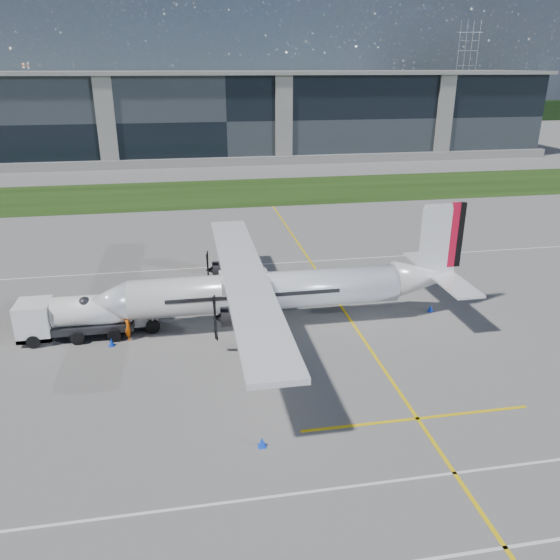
# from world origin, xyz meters

# --- Properties ---
(ground) EXTENTS (400.00, 400.00, 0.00)m
(ground) POSITION_xyz_m (0.00, 40.00, 0.00)
(ground) COLOR slate
(ground) RESTS_ON ground
(grass_strip) EXTENTS (400.00, 18.00, 0.04)m
(grass_strip) POSITION_xyz_m (0.00, 48.00, 0.02)
(grass_strip) COLOR black
(grass_strip) RESTS_ON ground
(terminal_building) EXTENTS (120.00, 20.00, 15.00)m
(terminal_building) POSITION_xyz_m (0.00, 80.00, 7.50)
(terminal_building) COLOR black
(terminal_building) RESTS_ON ground
(tree_line) EXTENTS (400.00, 6.00, 6.00)m
(tree_line) POSITION_xyz_m (0.00, 140.00, 3.00)
(tree_line) COLOR black
(tree_line) RESTS_ON ground
(pylon_east) EXTENTS (9.00, 4.60, 30.00)m
(pylon_east) POSITION_xyz_m (85.00, 150.00, 15.00)
(pylon_east) COLOR gray
(pylon_east) RESTS_ON ground
(yellow_taxiway_centerline) EXTENTS (0.20, 70.00, 0.01)m
(yellow_taxiway_centerline) POSITION_xyz_m (3.00, 10.00, 0.01)
(yellow_taxiway_centerline) COLOR yellow
(yellow_taxiway_centerline) RESTS_ON ground
(white_lane_line) EXTENTS (90.00, 0.15, 0.01)m
(white_lane_line) POSITION_xyz_m (0.00, -14.00, 0.01)
(white_lane_line) COLOR white
(white_lane_line) RESTS_ON ground
(turboprop_aircraft) EXTENTS (25.57, 26.52, 7.95)m
(turboprop_aircraft) POSITION_xyz_m (-1.92, 5.95, 3.98)
(turboprop_aircraft) COLOR silver
(turboprop_aircraft) RESTS_ON ground
(fuel_tanker_truck) EXTENTS (7.52, 2.45, 2.82)m
(fuel_tanker_truck) POSITION_xyz_m (-15.77, 6.24, 1.41)
(fuel_tanker_truck) COLOR silver
(fuel_tanker_truck) RESTS_ON ground
(baggage_tug) EXTENTS (2.83, 1.70, 1.70)m
(baggage_tug) POSITION_xyz_m (-11.52, 6.99, 0.85)
(baggage_tug) COLOR silver
(baggage_tug) RESTS_ON ground
(ground_crew_person) EXTENTS (0.77, 0.95, 2.07)m
(ground_crew_person) POSITION_xyz_m (-11.95, 5.29, 1.04)
(ground_crew_person) COLOR #F25907
(ground_crew_person) RESTS_ON ground
(safety_cone_nose_stbd) EXTENTS (0.36, 0.36, 0.50)m
(safety_cone_nose_stbd) POSITION_xyz_m (-14.18, 7.55, 0.25)
(safety_cone_nose_stbd) COLOR blue
(safety_cone_nose_stbd) RESTS_ON ground
(safety_cone_fwd) EXTENTS (0.36, 0.36, 0.50)m
(safety_cone_fwd) POSITION_xyz_m (-15.27, 5.44, 0.25)
(safety_cone_fwd) COLOR blue
(safety_cone_fwd) RESTS_ON ground
(safety_cone_stbdwing) EXTENTS (0.36, 0.36, 0.50)m
(safety_cone_stbdwing) POSITION_xyz_m (-4.10, 19.89, 0.25)
(safety_cone_stbdwing) COLOR blue
(safety_cone_stbdwing) RESTS_ON ground
(safety_cone_portwing) EXTENTS (0.36, 0.36, 0.50)m
(safety_cone_portwing) POSITION_xyz_m (-5.00, -6.77, 0.25)
(safety_cone_portwing) COLOR blue
(safety_cone_portwing) RESTS_ON ground
(safety_cone_nose_port) EXTENTS (0.36, 0.36, 0.50)m
(safety_cone_nose_port) POSITION_xyz_m (-12.98, 4.59, 0.25)
(safety_cone_nose_port) COLOR blue
(safety_cone_nose_port) RESTS_ON ground
(safety_cone_tail) EXTENTS (0.36, 0.36, 0.50)m
(safety_cone_tail) POSITION_xyz_m (9.13, 6.00, 0.25)
(safety_cone_tail) COLOR blue
(safety_cone_tail) RESTS_ON ground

